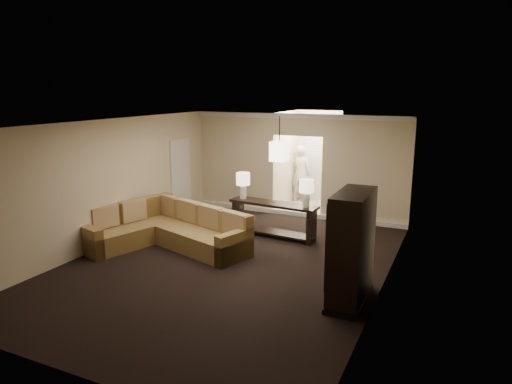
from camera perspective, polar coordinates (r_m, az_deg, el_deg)
The scene contains 19 objects.
ground at distance 9.28m, azimuth -3.53°, elevation -8.98°, with size 8.00×8.00×0.00m, color black.
wall_back at distance 12.45m, azimuth 5.14°, elevation 3.32°, with size 6.00×0.04×2.80m, color beige.
wall_front at distance 5.82m, azimuth -22.94°, elevation -8.75°, with size 6.00×0.04×2.80m, color beige.
wall_left at distance 10.59m, azimuth -18.09°, elevation 1.06°, with size 0.04×8.00×2.80m, color beige.
wall_right at distance 7.92m, azimuth 15.83°, elevation -2.61°, with size 0.04×8.00×2.80m, color beige.
ceiling at distance 8.64m, azimuth -3.79°, elevation 8.53°, with size 6.00×8.00×0.02m, color silver.
crown_molding at distance 12.26m, azimuth 5.18°, elevation 9.42°, with size 6.00×0.10×0.12m, color white.
baseboard at distance 12.69m, azimuth 4.94°, elevation -2.69°, with size 6.00×0.10×0.12m, color white.
side_door at distance 12.79m, azimuth -9.39°, elevation 1.85°, with size 0.05×0.90×2.10m, color silver.
foyer at distance 13.72m, azimuth 7.03°, elevation 3.73°, with size 1.44×2.02×2.80m.
sectional_sofa at distance 10.36m, azimuth -11.13°, elevation -4.68°, with size 3.68×2.64×0.93m.
coffee_table at distance 10.62m, azimuth -6.93°, elevation -5.06°, with size 1.20×1.20×0.41m.
console_table at distance 10.77m, azimuth 2.17°, elevation -3.07°, with size 2.19×0.68×0.83m.
armoire at distance 7.58m, azimuth 11.79°, elevation -7.14°, with size 0.55×1.29×1.85m.
drink_table at distance 9.50m, azimuth 11.24°, elevation -6.05°, with size 0.46×0.46×0.57m.
table_lamp_left at distance 10.99m, azimuth -1.63°, elevation 1.33°, with size 0.33×0.33×0.64m.
table_lamp_right at distance 10.24m, azimuth 6.33°, elevation 0.40°, with size 0.33×0.33×0.64m.
pendant_light at distance 11.17m, azimuth 2.93°, elevation 5.13°, with size 0.38×0.38×1.09m.
person at distance 14.16m, azimuth 5.58°, elevation 2.70°, with size 0.70×0.47×1.95m, color silver.
Camera 1 is at (4.12, -7.57, 3.44)m, focal length 32.00 mm.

